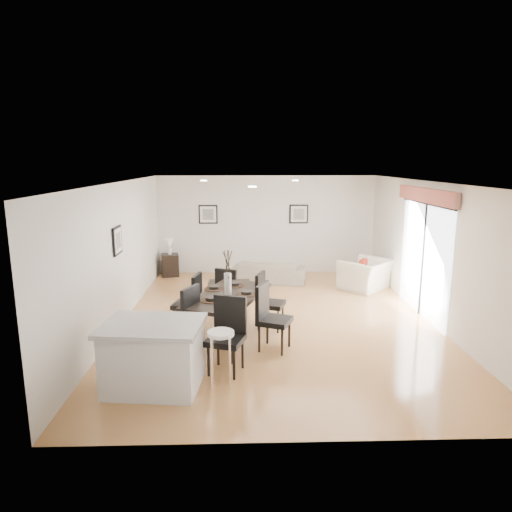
{
  "coord_description": "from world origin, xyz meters",
  "views": [
    {
      "loc": [
        -0.67,
        -8.55,
        3.08
      ],
      "look_at": [
        -0.39,
        0.4,
        1.22
      ],
      "focal_mm": 32.0,
      "sensor_mm": 36.0,
      "label": 1
    }
  ],
  "objects_px": {
    "dining_chair_enear": "(269,313)",
    "coffee_table": "(229,290)",
    "dining_chair_wnear": "(184,315)",
    "sofa": "(269,271)",
    "bar_stool": "(221,339)",
    "dining_chair_foot": "(228,289)",
    "dining_chair_wfar": "(191,299)",
    "dining_chair_head": "(228,330)",
    "kitchen_island": "(154,355)",
    "side_table": "(170,265)",
    "dining_chair_efar": "(266,298)",
    "dining_table": "(228,299)",
    "armchair": "(366,275)"
  },
  "relations": [
    {
      "from": "dining_chair_enear",
      "to": "coffee_table",
      "type": "xyz_separation_m",
      "value": [
        -0.74,
        2.92,
        -0.43
      ]
    },
    {
      "from": "dining_chair_wnear",
      "to": "coffee_table",
      "type": "distance_m",
      "value": 3.09
    },
    {
      "from": "sofa",
      "to": "bar_stool",
      "type": "bearing_deg",
      "value": 92.7
    },
    {
      "from": "sofa",
      "to": "dining_chair_foot",
      "type": "bearing_deg",
      "value": 82.55
    },
    {
      "from": "dining_chair_wfar",
      "to": "coffee_table",
      "type": "relative_size",
      "value": 1.13
    },
    {
      "from": "dining_chair_head",
      "to": "kitchen_island",
      "type": "bearing_deg",
      "value": -134.19
    },
    {
      "from": "sofa",
      "to": "bar_stool",
      "type": "relative_size",
      "value": 2.35
    },
    {
      "from": "dining_chair_enear",
      "to": "coffee_table",
      "type": "height_order",
      "value": "dining_chair_enear"
    },
    {
      "from": "dining_chair_enear",
      "to": "side_table",
      "type": "bearing_deg",
      "value": 48.68
    },
    {
      "from": "dining_chair_foot",
      "to": "dining_chair_head",
      "type": "bearing_deg",
      "value": 114.22
    },
    {
      "from": "sofa",
      "to": "dining_chair_efar",
      "type": "relative_size",
      "value": 1.8
    },
    {
      "from": "sofa",
      "to": "dining_chair_head",
      "type": "height_order",
      "value": "dining_chair_head"
    },
    {
      "from": "dining_chair_enear",
      "to": "dining_chair_efar",
      "type": "height_order",
      "value": "dining_chair_enear"
    },
    {
      "from": "dining_chair_wfar",
      "to": "kitchen_island",
      "type": "height_order",
      "value": "dining_chair_wfar"
    },
    {
      "from": "dining_chair_wnear",
      "to": "dining_chair_efar",
      "type": "height_order",
      "value": "dining_chair_wnear"
    },
    {
      "from": "dining_table",
      "to": "coffee_table",
      "type": "distance_m",
      "value": 2.52
    },
    {
      "from": "dining_chair_enear",
      "to": "dining_chair_wnear",
      "type": "bearing_deg",
      "value": 116.36
    },
    {
      "from": "bar_stool",
      "to": "dining_chair_foot",
      "type": "bearing_deg",
      "value": 89.72
    },
    {
      "from": "dining_chair_efar",
      "to": "dining_chair_wfar",
      "type": "bearing_deg",
      "value": 110.58
    },
    {
      "from": "armchair",
      "to": "dining_chair_enear",
      "type": "height_order",
      "value": "dining_chair_enear"
    },
    {
      "from": "coffee_table",
      "to": "side_table",
      "type": "height_order",
      "value": "side_table"
    },
    {
      "from": "dining_chair_enear",
      "to": "bar_stool",
      "type": "height_order",
      "value": "dining_chair_enear"
    },
    {
      "from": "dining_chair_wnear",
      "to": "dining_chair_wfar",
      "type": "distance_m",
      "value": 1.0
    },
    {
      "from": "armchair",
      "to": "bar_stool",
      "type": "distance_m",
      "value": 5.86
    },
    {
      "from": "sofa",
      "to": "dining_chair_efar",
      "type": "height_order",
      "value": "dining_chair_efar"
    },
    {
      "from": "dining_chair_enear",
      "to": "dining_chair_head",
      "type": "bearing_deg",
      "value": 162.04
    },
    {
      "from": "sofa",
      "to": "dining_chair_efar",
      "type": "xyz_separation_m",
      "value": [
        -0.25,
        -3.37,
        0.31
      ]
    },
    {
      "from": "dining_table",
      "to": "kitchen_island",
      "type": "height_order",
      "value": "kitchen_island"
    },
    {
      "from": "dining_chair_foot",
      "to": "coffee_table",
      "type": "distance_m",
      "value": 1.3
    },
    {
      "from": "dining_chair_foot",
      "to": "side_table",
      "type": "bearing_deg",
      "value": -40.7
    },
    {
      "from": "kitchen_island",
      "to": "sofa",
      "type": "bearing_deg",
      "value": 77.39
    },
    {
      "from": "sofa",
      "to": "side_table",
      "type": "bearing_deg",
      "value": -2.11
    },
    {
      "from": "dining_chair_foot",
      "to": "bar_stool",
      "type": "height_order",
      "value": "dining_chair_foot"
    },
    {
      "from": "sofa",
      "to": "coffee_table",
      "type": "relative_size",
      "value": 2.01
    },
    {
      "from": "dining_chair_head",
      "to": "kitchen_island",
      "type": "xyz_separation_m",
      "value": [
        -1.0,
        -0.53,
        -0.15
      ]
    },
    {
      "from": "dining_chair_efar",
      "to": "side_table",
      "type": "height_order",
      "value": "dining_chair_efar"
    },
    {
      "from": "coffee_table",
      "to": "dining_table",
      "type": "bearing_deg",
      "value": -88.84
    },
    {
      "from": "armchair",
      "to": "dining_chair_enear",
      "type": "distance_m",
      "value": 4.38
    },
    {
      "from": "sofa",
      "to": "bar_stool",
      "type": "distance_m",
      "value": 5.72
    },
    {
      "from": "dining_chair_wfar",
      "to": "dining_chair_efar",
      "type": "height_order",
      "value": "dining_chair_wfar"
    },
    {
      "from": "dining_chair_head",
      "to": "armchair",
      "type": "bearing_deg",
      "value": 71.08
    },
    {
      "from": "dining_chair_head",
      "to": "coffee_table",
      "type": "xyz_separation_m",
      "value": [
        -0.08,
        3.67,
        -0.44
      ]
    },
    {
      "from": "side_table",
      "to": "dining_chair_efar",
      "type": "bearing_deg",
      "value": -59.36
    },
    {
      "from": "dining_chair_enear",
      "to": "dining_chair_head",
      "type": "relative_size",
      "value": 1.0
    },
    {
      "from": "dining_chair_wfar",
      "to": "kitchen_island",
      "type": "distance_m",
      "value": 2.23
    },
    {
      "from": "dining_chair_wnear",
      "to": "armchair",
      "type": "bearing_deg",
      "value": 157.06
    },
    {
      "from": "sofa",
      "to": "dining_chair_head",
      "type": "distance_m",
      "value": 5.19
    },
    {
      "from": "dining_chair_efar",
      "to": "dining_chair_foot",
      "type": "bearing_deg",
      "value": 64.57
    },
    {
      "from": "dining_table",
      "to": "dining_chair_enear",
      "type": "distance_m",
      "value": 0.83
    },
    {
      "from": "coffee_table",
      "to": "side_table",
      "type": "distance_m",
      "value": 2.7
    }
  ]
}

